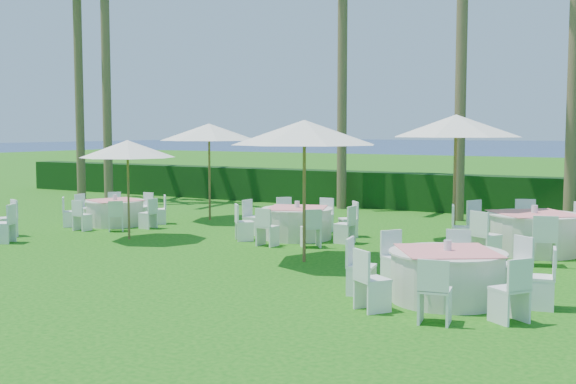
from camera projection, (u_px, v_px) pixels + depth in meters
The scene contains 14 objects.
ground at pixel (165, 269), 13.71m from camera, with size 120.00×120.00×0.00m, color #11580F.
hedge at pixel (399, 191), 23.98m from camera, with size 34.00×1.00×1.20m, color black.
banquet_table_c at pixel (447, 275), 11.09m from camera, with size 3.15×3.15×0.95m.
banquet_table_d at pixel (115, 212), 19.86m from camera, with size 2.77×2.77×0.86m.
banquet_table_e at pixel (297, 222), 17.43m from camera, with size 3.00×3.00×0.92m.
banquet_table_f at pixel (534, 232), 15.40m from camera, with size 3.40×3.40×1.03m.
umbrella_a at pixel (128, 149), 17.18m from camera, with size 2.26×2.26×2.38m.
umbrella_b at pixel (304, 133), 14.20m from camera, with size 2.94×2.94×2.83m.
umbrella_c at pixel (209, 132), 20.84m from camera, with size 2.82×2.82×2.81m.
umbrella_d at pixel (456, 126), 16.62m from camera, with size 3.02×3.02×2.98m.
palm_a at pixel (105, 27), 25.91m from camera, with size 4.34×4.30×11.64m.
palm_b at pixel (342, 55), 23.66m from camera, with size 4.22×4.38×9.20m.
palm_d at pixel (575, 35), 19.39m from camera, with size 4.33×4.31×9.44m.
palm_f at pixel (79, 70), 26.91m from camera, with size 4.24×4.37×8.81m.
Camera 1 is at (8.83, -10.51, 2.65)m, focal length 45.00 mm.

